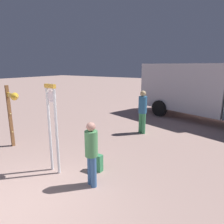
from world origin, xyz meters
TOP-DOWN VIEW (x-y plane):
  - ground_plane at (0.00, 0.00)m, footprint 80.00×80.00m
  - standing_clock at (-0.38, 1.68)m, footprint 0.39×0.13m
  - arrow_sign at (-2.73, 2.01)m, footprint 0.97×0.39m
  - person_near_clock at (0.87, 1.69)m, footprint 0.30×0.30m
  - backpack at (0.56, 2.32)m, footprint 0.30×0.20m
  - person_distant at (0.28, 5.86)m, footprint 0.35×0.35m
  - box_truck_near at (1.78, 9.65)m, footprint 7.11×4.27m

SIDE VIEW (x-z plane):
  - ground_plane at x=0.00m, z-range 0.00..0.00m
  - backpack at x=0.56m, z-range -0.01..0.47m
  - person_near_clock at x=0.87m, z-range 0.09..1.67m
  - person_distant at x=0.28m, z-range 0.11..1.93m
  - standing_clock at x=-0.38m, z-range 0.20..2.58m
  - arrow_sign at x=-2.73m, z-range 0.37..2.54m
  - box_truck_near at x=1.78m, z-range 0.14..3.06m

